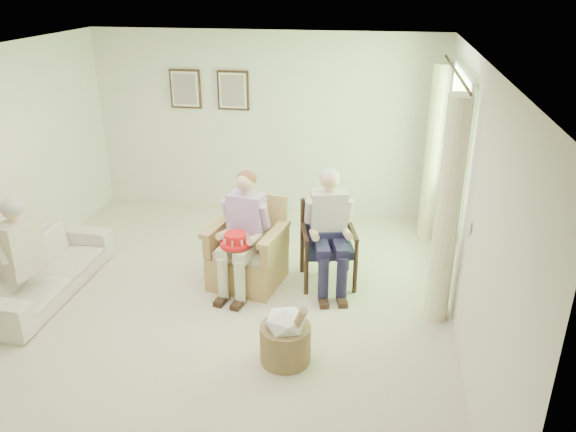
# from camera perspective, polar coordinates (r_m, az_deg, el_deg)

# --- Properties ---
(floor) EXTENTS (5.50, 5.50, 0.00)m
(floor) POSITION_cam_1_polar(r_m,az_deg,el_deg) (6.18, -7.42, -8.94)
(floor) COLOR beige
(floor) RESTS_ON ground
(back_wall) EXTENTS (5.00, 0.04, 2.60)m
(back_wall) POSITION_cam_1_polar(r_m,az_deg,el_deg) (8.14, -2.31, 9.25)
(back_wall) COLOR silver
(back_wall) RESTS_ON ground
(front_wall) EXTENTS (5.00, 0.04, 2.60)m
(front_wall) POSITION_cam_1_polar(r_m,az_deg,el_deg) (3.40, -22.35, -14.33)
(front_wall) COLOR silver
(front_wall) RESTS_ON ground
(right_wall) EXTENTS (0.04, 5.50, 2.60)m
(right_wall) POSITION_cam_1_polar(r_m,az_deg,el_deg) (5.41, 18.03, 0.69)
(right_wall) COLOR silver
(right_wall) RESTS_ON ground
(ceiling) EXTENTS (5.00, 5.50, 0.02)m
(ceiling) POSITION_cam_1_polar(r_m,az_deg,el_deg) (5.28, -8.92, 15.68)
(ceiling) COLOR white
(ceiling) RESTS_ON back_wall
(window) EXTENTS (0.13, 2.50, 1.63)m
(window) POSITION_cam_1_polar(r_m,az_deg,el_deg) (6.45, 16.74, 7.11)
(window) COLOR #2D6B23
(window) RESTS_ON right_wall
(curtain_left) EXTENTS (0.34, 0.34, 2.30)m
(curtain_left) POSITION_cam_1_polar(r_m,az_deg,el_deg) (5.65, 15.88, 0.25)
(curtain_left) COLOR #F2E5BD
(curtain_left) RESTS_ON ground
(curtain_right) EXTENTS (0.34, 0.34, 2.30)m
(curtain_right) POSITION_cam_1_polar(r_m,az_deg,el_deg) (7.49, 14.60, 6.06)
(curtain_right) COLOR #F2E5BD
(curtain_right) RESTS_ON ground
(framed_print_left) EXTENTS (0.45, 0.05, 0.55)m
(framed_print_left) POSITION_cam_1_polar(r_m,az_deg,el_deg) (8.31, -10.39, 12.58)
(framed_print_left) COLOR #382114
(framed_print_left) RESTS_ON back_wall
(framed_print_right) EXTENTS (0.45, 0.05, 0.55)m
(framed_print_right) POSITION_cam_1_polar(r_m,az_deg,el_deg) (8.10, -5.61, 12.57)
(framed_print_right) COLOR #382114
(framed_print_right) RESTS_ON back_wall
(wicker_armchair) EXTENTS (0.77, 0.77, 0.99)m
(wicker_armchair) POSITION_cam_1_polar(r_m,az_deg,el_deg) (6.44, -4.06, -4.15)
(wicker_armchair) COLOR tan
(wicker_armchair) RESTS_ON ground
(wood_armchair) EXTENTS (0.59, 0.56, 0.92)m
(wood_armchair) POSITION_cam_1_polar(r_m,az_deg,el_deg) (6.41, 4.20, -2.40)
(wood_armchair) COLOR black
(wood_armchair) RESTS_ON ground
(sofa) EXTENTS (1.93, 0.76, 0.56)m
(sofa) POSITION_cam_1_polar(r_m,az_deg,el_deg) (6.78, -23.75, -5.04)
(sofa) COLOR silver
(sofa) RESTS_ON ground
(person_wicker) EXTENTS (0.40, 0.63, 1.33)m
(person_wicker) POSITION_cam_1_polar(r_m,az_deg,el_deg) (6.12, -4.47, -0.93)
(person_wicker) COLOR beige
(person_wicker) RESTS_ON ground
(person_dark) EXTENTS (0.40, 0.62, 1.34)m
(person_dark) POSITION_cam_1_polar(r_m,az_deg,el_deg) (6.16, 4.13, -0.69)
(person_dark) COLOR #1D1A3B
(person_dark) RESTS_ON ground
(person_sofa) EXTENTS (0.42, 0.62, 1.24)m
(person_sofa) POSITION_cam_1_polar(r_m,az_deg,el_deg) (6.36, -25.98, -3.18)
(person_sofa) COLOR beige
(person_sofa) RESTS_ON ground
(red_hat) EXTENTS (0.33, 0.33, 0.14)m
(red_hat) POSITION_cam_1_polar(r_m,az_deg,el_deg) (6.00, -5.35, -2.51)
(red_hat) COLOR red
(red_hat) RESTS_ON person_wicker
(hatbox) EXTENTS (0.58, 0.58, 0.69)m
(hatbox) POSITION_cam_1_polar(r_m,az_deg,el_deg) (5.20, -0.24, -12.04)
(hatbox) COLOR tan
(hatbox) RESTS_ON ground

